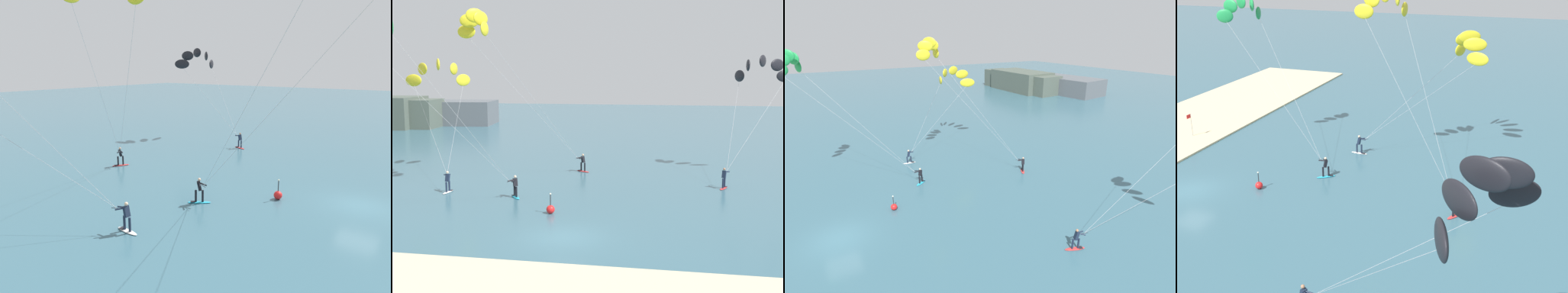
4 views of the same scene
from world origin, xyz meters
The scene contains 6 objects.
ground_plane centered at (0.00, 0.00, 0.00)m, with size 240.00×240.00×0.00m, color #386070.
kitesurfer_nearshore centered at (13.42, 22.41, 9.17)m, with size 7.04×11.00×10.77m.
kitesurfer_mid_water centered at (-9.41, 12.22, 12.42)m, with size 9.93×9.92×14.14m.
kitesurfer_downwind centered at (-15.54, 17.13, 8.85)m, with size 7.61×11.07×10.45m.
marker_buoy centered at (-1.97, 4.68, 0.30)m, with size 0.56×0.56×1.38m.
distant_headland centered at (-42.84, 54.79, 2.19)m, with size 31.76×17.21×5.15m.
Camera 2 is at (6.30, -27.52, 9.22)m, focal length 47.80 mm.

